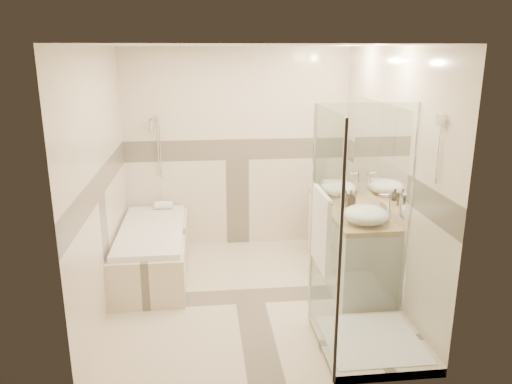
{
  "coord_description": "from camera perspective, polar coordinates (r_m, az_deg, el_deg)",
  "views": [
    {
      "loc": [
        -0.44,
        -4.65,
        2.47
      ],
      "look_at": [
        0.1,
        0.25,
        1.05
      ],
      "focal_mm": 35.0,
      "sensor_mm": 36.0,
      "label": 1
    }
  ],
  "objects": [
    {
      "name": "faucet_near",
      "position": [
        5.85,
        11.46,
        1.2
      ],
      "size": [
        0.11,
        0.03,
        0.26
      ],
      "color": "silver",
      "rests_on": "vanity"
    },
    {
      "name": "shower_enclosure",
      "position": [
        4.36,
        11.61,
        -11.04
      ],
      "size": [
        0.96,
        0.93,
        2.04
      ],
      "color": "beige",
      "rests_on": "ground"
    },
    {
      "name": "amenity_bottle_a",
      "position": [
        5.35,
        10.77,
        -0.81
      ],
      "size": [
        0.08,
        0.09,
        0.19
      ],
      "primitive_type": "imported",
      "rotation": [
        0.0,
        0.0,
        0.01
      ],
      "color": "black",
      "rests_on": "vanity"
    },
    {
      "name": "vessel_sink_far",
      "position": [
        4.9,
        12.44,
        -2.54
      ],
      "size": [
        0.44,
        0.44,
        0.18
      ],
      "primitive_type": "ellipsoid",
      "color": "white",
      "rests_on": "vanity"
    },
    {
      "name": "folded_towels",
      "position": [
        6.05,
        8.73,
        0.75
      ],
      "size": [
        0.2,
        0.29,
        0.08
      ],
      "primitive_type": "cube",
      "rotation": [
        0.0,
        0.0,
        0.16
      ],
      "color": "white",
      "rests_on": "vanity"
    },
    {
      "name": "room",
      "position": [
        4.85,
        -0.22,
        1.58
      ],
      "size": [
        2.82,
        3.02,
        2.52
      ],
      "color": "beige",
      "rests_on": "ground"
    },
    {
      "name": "amenity_bottle_b",
      "position": [
        5.55,
        10.15,
        -0.47
      ],
      "size": [
        0.13,
        0.13,
        0.13
      ],
      "primitive_type": "imported",
      "rotation": [
        0.0,
        0.0,
        -0.31
      ],
      "color": "black",
      "rests_on": "vanity"
    },
    {
      "name": "vanity",
      "position": [
        5.58,
        10.51,
        -5.7
      ],
      "size": [
        0.58,
        1.62,
        0.85
      ],
      "color": "silver",
      "rests_on": "ground"
    },
    {
      "name": "bathtub",
      "position": [
        5.76,
        -11.72,
        -6.37
      ],
      "size": [
        0.75,
        1.7,
        0.56
      ],
      "color": "beige",
      "rests_on": "ground"
    },
    {
      "name": "rolled_towel",
      "position": [
        6.27,
        -10.51,
        -1.48
      ],
      "size": [
        0.22,
        0.1,
        0.1
      ],
      "primitive_type": "cylinder",
      "rotation": [
        0.0,
        1.57,
        0.0
      ],
      "color": "white",
      "rests_on": "bathtub"
    },
    {
      "name": "vessel_sink_near",
      "position": [
        5.8,
        9.39,
        0.48
      ],
      "size": [
        0.42,
        0.42,
        0.17
      ],
      "primitive_type": "ellipsoid",
      "color": "white",
      "rests_on": "vanity"
    },
    {
      "name": "faucet_far",
      "position": [
        4.95,
        14.87,
        -1.5
      ],
      "size": [
        0.12,
        0.03,
        0.3
      ],
      "color": "silver",
      "rests_on": "vanity"
    }
  ]
}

